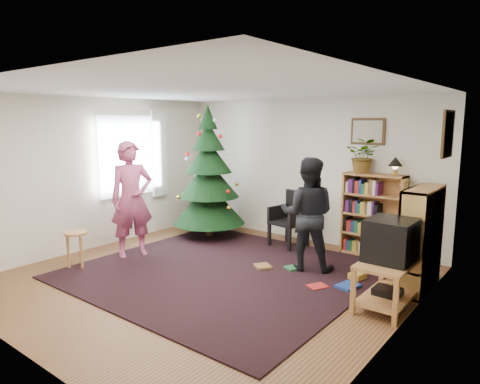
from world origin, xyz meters
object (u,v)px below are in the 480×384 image
Objects in this scene: picture_right at (448,134)px; tv_stand at (388,279)px; bookshelf_back at (373,214)px; person_by_chair at (308,214)px; christmas_tree at (209,183)px; table_lamp at (395,163)px; person_standing at (132,200)px; stool at (76,240)px; potted_plant at (364,156)px; armchair at (292,217)px; crt_tv at (390,240)px; bookshelf_right at (421,238)px; picture_back at (368,131)px.

tv_stand is at bearing -102.38° from picture_right.
person_by_chair is (-0.49, -1.23, 0.14)m from bookshelf_back.
christmas_tree is 3.22m from table_lamp.
tv_stand is (-0.26, -1.16, -1.62)m from picture_right.
christmas_tree is at bearing 16.32° from person_standing.
stool is at bearing -169.75° from person_standing.
bookshelf_back is 4.51m from stool.
christmas_tree is at bearing -166.31° from table_lamp.
stool is (-3.13, -3.23, -0.25)m from bookshelf_back.
person_standing is 3.69m from potted_plant.
table_lamp is at bearing 13.69° from christmas_tree.
potted_plant is (2.75, 2.36, 0.67)m from person_standing.
armchair is at bearing -168.22° from table_lamp.
bookshelf_back reaches higher than crt_tv.
christmas_tree is 1.62m from person_standing.
christmas_tree is 2.57m from stool.
bookshelf_back is 0.93m from potted_plant.
christmas_tree is 3.80m from bookshelf_right.
christmas_tree is 3.85m from tv_stand.
tv_stand is 2.58m from armchair.
table_lamp is (3.25, 2.36, 0.59)m from person_standing.
picture_right is at bearing 3.86° from armchair.
bookshelf_right is 4.71m from stool.
picture_back is 1.00× the size of potted_plant.
picture_right is 1.81m from bookshelf_back.
picture_right reaches higher than armchair.
table_lamp is at bearing 21.80° from armchair.
armchair is (-1.08, -0.47, -1.44)m from picture_back.
picture_back is 2.71m from tv_stand.
bookshelf_right reaches higher than tv_stand.
crt_tv reaches higher than stool.
table_lamp is (0.50, -0.14, -0.46)m from picture_back.
person_standing reaches higher than stool.
person_by_chair is (-1.61, -0.64, -1.14)m from picture_right.
picture_right reaches higher than stool.
crt_tv reaches higher than armchair.
person_standing reaches higher than table_lamp.
picture_back reaches higher than crt_tv.
tv_stand is 3.30× the size of table_lamp.
crt_tv is 0.30× the size of person_standing.
bookshelf_back is at bearing 116.33° from tv_stand.
tv_stand is (-0.12, -0.78, -0.34)m from bookshelf_right.
armchair is at bearing 146.50° from crt_tv.
bookshelf_back is 0.72× the size of person_standing.
stool is (-4.26, -2.64, -1.53)m from picture_right.
christmas_tree is at bearing 164.75° from tv_stand.
stool is at bearing -136.76° from table_lamp.
table_lamp is (-0.57, 1.75, 1.17)m from tv_stand.
picture_back is 2.90m from christmas_tree.
bookshelf_back and bookshelf_right have the same top height.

